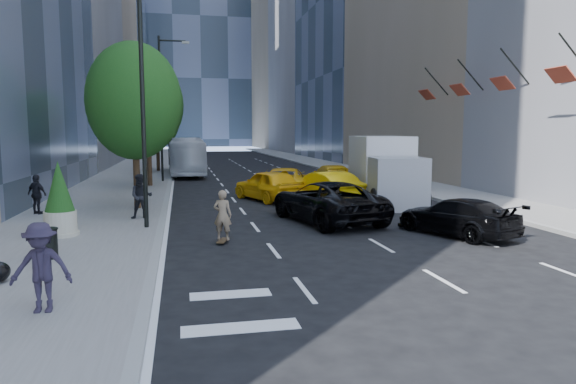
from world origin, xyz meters
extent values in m
plane|color=black|center=(0.00, 0.00, 0.00)|extent=(160.00, 160.00, 0.00)
cube|color=slate|center=(-9.00, 30.00, 0.07)|extent=(6.00, 120.00, 0.15)
cube|color=slate|center=(10.00, 30.00, 0.07)|extent=(4.00, 120.00, 0.15)
cube|color=#7E7057|center=(22.00, 98.00, 25.00)|extent=(20.00, 24.00, 50.00)
cylinder|color=black|center=(-6.50, 4.00, 5.15)|extent=(0.16, 0.16, 10.00)
cylinder|color=black|center=(-6.50, 22.00, 5.15)|extent=(0.16, 0.16, 10.00)
cylinder|color=black|center=(-5.60, 22.00, 9.85)|extent=(1.80, 0.12, 0.12)
cube|color=#99998C|center=(-4.70, 22.00, 9.75)|extent=(0.50, 0.22, 0.15)
cylinder|color=black|center=(-7.20, 9.00, 1.72)|extent=(0.30, 0.30, 3.15)
ellipsoid|color=#103E12|center=(-7.20, 9.00, 4.98)|extent=(4.20, 4.20, 5.25)
cylinder|color=black|center=(-7.20, 19.00, 1.84)|extent=(0.30, 0.30, 3.38)
ellipsoid|color=#103E12|center=(-7.20, 19.00, 5.32)|extent=(4.50, 4.50, 5.62)
cylinder|color=black|center=(-7.20, 32.00, 1.61)|extent=(0.30, 0.30, 2.93)
ellipsoid|color=#103E12|center=(-7.20, 32.00, 4.63)|extent=(3.90, 3.90, 4.88)
cylinder|color=black|center=(-6.40, 40.00, 2.75)|extent=(0.14, 0.14, 5.20)
imported|color=black|center=(-6.40, 40.00, 4.35)|extent=(2.48, 0.53, 1.00)
cylinder|color=black|center=(11.15, 4.00, 6.85)|extent=(1.75, 0.08, 1.75)
cube|color=maroon|center=(10.50, 4.00, 6.00)|extent=(0.64, 1.30, 0.64)
cylinder|color=black|center=(11.15, 8.00, 6.85)|extent=(1.75, 0.08, 1.75)
cube|color=maroon|center=(10.50, 8.00, 6.00)|extent=(0.64, 1.30, 0.64)
cylinder|color=black|center=(11.15, 12.00, 6.85)|extent=(1.75, 0.08, 1.75)
cube|color=maroon|center=(10.50, 12.00, 6.00)|extent=(0.64, 1.30, 0.64)
cylinder|color=black|center=(11.15, 16.00, 6.85)|extent=(1.75, 0.08, 1.75)
cube|color=maroon|center=(10.50, 16.00, 6.00)|extent=(0.64, 1.30, 0.64)
imported|color=#816B50|center=(-3.93, 1.35, 0.82)|extent=(0.69, 0.56, 1.64)
imported|color=black|center=(0.50, 4.54, 0.83)|extent=(3.99, 6.40, 1.65)
imported|color=black|center=(4.20, 1.00, 0.66)|extent=(3.38, 4.90, 1.32)
imported|color=#FFB70D|center=(-0.71, 11.36, 0.82)|extent=(3.55, 5.20, 1.64)
imported|color=yellow|center=(2.01, 10.03, 0.80)|extent=(3.03, 5.16, 1.61)
imported|color=#EFB20C|center=(0.50, 13.00, 0.81)|extent=(4.08, 6.29, 1.61)
imported|color=#E3A90B|center=(4.20, 16.24, 0.76)|extent=(2.37, 5.34, 1.52)
imported|color=silver|center=(-4.80, 28.63, 1.56)|extent=(2.95, 11.28, 3.12)
cube|color=silver|center=(5.18, 10.58, 1.95)|extent=(3.21, 5.17, 2.85)
cube|color=gray|center=(4.66, 7.03, 1.21)|extent=(2.71, 2.44, 2.43)
cylinder|color=black|center=(3.50, 6.77, 0.53)|extent=(0.52, 1.10, 1.06)
cylinder|color=black|center=(5.70, 6.45, 0.53)|extent=(0.52, 1.10, 1.06)
cylinder|color=black|center=(4.33, 12.41, 0.53)|extent=(0.52, 1.10, 1.06)
cylinder|color=black|center=(6.53, 12.09, 0.53)|extent=(0.52, 1.10, 1.06)
imported|color=black|center=(-6.80, 5.91, 1.05)|extent=(0.89, 0.71, 1.80)
imported|color=black|center=(-11.20, 8.05, 0.99)|extent=(1.05, 0.90, 1.69)
imported|color=#272030|center=(-7.90, -4.77, 1.03)|extent=(1.17, 0.71, 1.76)
cylinder|color=black|center=(-8.87, -0.26, 0.55)|extent=(0.54, 0.54, 0.80)
cylinder|color=#BFB99E|center=(-9.22, 3.00, 0.57)|extent=(1.05, 1.05, 0.84)
cone|color=#103E12|center=(-9.22, 3.00, 1.83)|extent=(0.94, 0.94, 1.68)
camera|label=1|loc=(-5.22, -15.15, 3.63)|focal=32.00mm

